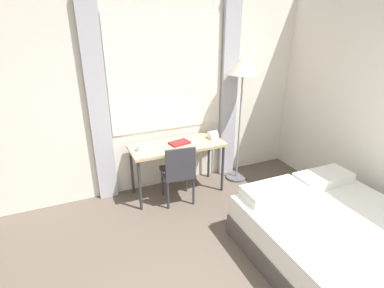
{
  "coord_description": "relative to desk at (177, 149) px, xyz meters",
  "views": [
    {
      "loc": [
        -1.12,
        -0.76,
        2.28
      ],
      "look_at": [
        0.18,
        2.28,
        0.88
      ],
      "focal_mm": 28.0,
      "sensor_mm": 36.0,
      "label": 1
    }
  ],
  "objects": [
    {
      "name": "desk",
      "position": [
        0.0,
        0.0,
        0.0
      ],
      "size": [
        1.25,
        0.52,
        0.73
      ],
      "color": "tan",
      "rests_on": "ground_plane"
    },
    {
      "name": "mug",
      "position": [
        -0.5,
        -0.02,
        0.11
      ],
      "size": [
        0.09,
        0.09,
        0.08
      ],
      "color": "white",
      "rests_on": "desk"
    },
    {
      "name": "wall_back_with_window",
      "position": [
        -0.12,
        0.33,
        0.69
      ],
      "size": [
        5.25,
        0.13,
        2.7
      ],
      "color": "silver",
      "rests_on": "ground_plane"
    },
    {
      "name": "wall_right",
      "position": [
        2.01,
        -1.18,
        0.68
      ],
      "size": [
        0.05,
        4.0,
        2.7
      ],
      "color": "silver",
      "rests_on": "ground_plane"
    },
    {
      "name": "book",
      "position": [
        0.04,
        0.0,
        0.08
      ],
      "size": [
        0.3,
        0.23,
        0.02
      ],
      "rotation": [
        0.0,
        0.0,
        0.22
      ],
      "color": "maroon",
      "rests_on": "desk"
    },
    {
      "name": "standing_lamp",
      "position": [
        0.97,
        0.02,
        0.93
      ],
      "size": [
        0.42,
        0.42,
        1.84
      ],
      "color": "#4C4C51",
      "rests_on": "ground_plane"
    },
    {
      "name": "bed",
      "position": [
        1.0,
        -2.02,
        -0.41
      ],
      "size": [
        1.59,
        2.02,
        0.61
      ],
      "color": "#4C4742",
      "rests_on": "ground_plane"
    },
    {
      "name": "telephone",
      "position": [
        0.53,
        -0.01,
        0.11
      ],
      "size": [
        0.13,
        0.13,
        0.11
      ],
      "color": "silver",
      "rests_on": "desk"
    },
    {
      "name": "desk_chair",
      "position": [
        -0.08,
        -0.25,
        -0.19
      ],
      "size": [
        0.44,
        0.44,
        0.83
      ],
      "rotation": [
        0.0,
        0.0,
        -0.11
      ],
      "color": "#333338",
      "rests_on": "ground_plane"
    }
  ]
}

